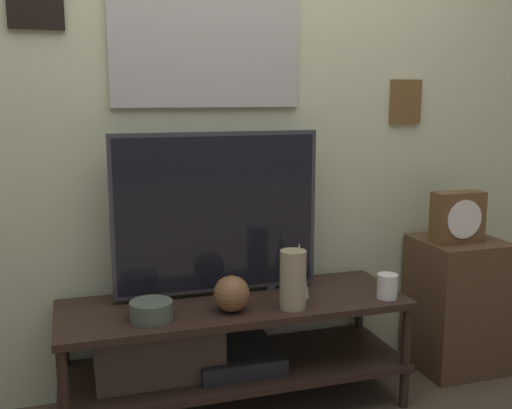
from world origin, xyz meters
TOP-DOWN VIEW (x-y plane):
  - wall_back at (-0.01, 0.58)m, footprint 6.40×0.08m
  - media_console at (-0.11, 0.29)m, footprint 1.46×0.50m
  - television at (-0.05, 0.40)m, footprint 0.89×0.05m
  - vase_round_glass at (-0.04, 0.18)m, footprint 0.15×0.15m
  - vase_tall_ceramic at (0.20, 0.14)m, footprint 0.11×0.11m
  - vase_wide_bowl at (-0.36, 0.18)m, footprint 0.17×0.17m
  - vase_slim_bronze at (0.28, 0.26)m, footprint 0.09×0.09m
  - candle_jar at (0.63, 0.13)m, footprint 0.09×0.09m
  - side_table at (1.15, 0.35)m, footprint 0.39×0.38m
  - mantel_clock at (1.10, 0.31)m, footprint 0.25×0.11m

SIDE VIEW (x-z plane):
  - media_console at x=-0.11m, z-range 0.06..0.55m
  - side_table at x=1.15m, z-range 0.00..0.65m
  - vase_wide_bowl at x=-0.36m, z-range 0.48..0.56m
  - candle_jar at x=0.63m, z-range 0.48..0.59m
  - vase_round_glass at x=-0.04m, z-range 0.48..0.63m
  - vase_slim_bronze at x=0.28m, z-range 0.48..0.72m
  - vase_tall_ceramic at x=0.20m, z-range 0.48..0.72m
  - mantel_clock at x=1.10m, z-range 0.65..0.89m
  - television at x=-0.05m, z-range 0.49..1.20m
  - wall_back at x=-0.01m, z-range 0.00..2.70m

